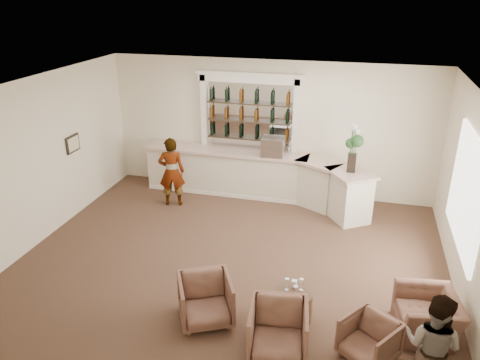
# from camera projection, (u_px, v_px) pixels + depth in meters

# --- Properties ---
(ground) EXTENTS (8.00, 8.00, 0.00)m
(ground) POSITION_uv_depth(u_px,v_px,m) (231.00, 261.00, 8.96)
(ground) COLOR brown
(ground) RESTS_ON ground
(room_shell) EXTENTS (8.04, 7.02, 3.32)m
(room_shell) POSITION_uv_depth(u_px,v_px,m) (249.00, 134.00, 8.65)
(room_shell) COLOR #EFE3C6
(room_shell) RESTS_ON ground
(bar_counter) EXTENTS (5.72, 1.80, 1.14)m
(bar_counter) POSITION_uv_depth(u_px,v_px,m) (258.00, 176.00, 11.45)
(bar_counter) COLOR beige
(bar_counter) RESTS_ON ground
(back_bar_alcove) EXTENTS (2.64, 0.25, 3.00)m
(back_bar_alcove) POSITION_uv_depth(u_px,v_px,m) (249.00, 112.00, 11.33)
(back_bar_alcove) COLOR white
(back_bar_alcove) RESTS_ON ground
(cocktail_table) EXTENTS (0.60, 0.60, 0.50)m
(cocktail_table) POSITION_uv_depth(u_px,v_px,m) (293.00, 305.00, 7.34)
(cocktail_table) COLOR brown
(cocktail_table) RESTS_ON ground
(sommelier) EXTENTS (0.70, 0.56, 1.67)m
(sommelier) POSITION_uv_depth(u_px,v_px,m) (172.00, 172.00, 10.97)
(sommelier) COLOR gray
(sommelier) RESTS_ON ground
(guest) EXTENTS (0.92, 0.85, 1.51)m
(guest) POSITION_uv_depth(u_px,v_px,m) (432.00, 346.00, 5.81)
(guest) COLOR gray
(guest) RESTS_ON ground
(armchair_left) EXTENTS (1.09, 1.10, 0.75)m
(armchair_left) POSITION_uv_depth(u_px,v_px,m) (206.00, 300.00, 7.27)
(armchair_left) COLOR brown
(armchair_left) RESTS_ON ground
(armchair_center) EXTENTS (0.93, 0.95, 0.77)m
(armchair_center) POSITION_uv_depth(u_px,v_px,m) (278.00, 330.00, 6.62)
(armchair_center) COLOR brown
(armchair_center) RESTS_ON ground
(armchair_right) EXTENTS (0.95, 0.96, 0.63)m
(armchair_right) POSITION_uv_depth(u_px,v_px,m) (369.00, 339.00, 6.55)
(armchair_right) COLOR brown
(armchair_right) RESTS_ON ground
(armchair_far) EXTENTS (1.00, 1.10, 0.64)m
(armchair_far) POSITION_uv_depth(u_px,v_px,m) (427.00, 315.00, 7.03)
(armchair_far) COLOR brown
(armchair_far) RESTS_ON ground
(espresso_machine) EXTENTS (0.53, 0.45, 0.46)m
(espresso_machine) POSITION_uv_depth(u_px,v_px,m) (273.00, 147.00, 11.01)
(espresso_machine) COLOR silver
(espresso_machine) RESTS_ON bar_counter
(flower_vase) EXTENTS (0.28, 0.28, 1.07)m
(flower_vase) POSITION_uv_depth(u_px,v_px,m) (353.00, 145.00, 9.95)
(flower_vase) COLOR black
(flower_vase) RESTS_ON bar_counter
(wine_glass_bar_left) EXTENTS (0.07, 0.07, 0.21)m
(wine_glass_bar_left) POSITION_uv_depth(u_px,v_px,m) (289.00, 151.00, 11.07)
(wine_glass_bar_left) COLOR white
(wine_glass_bar_left) RESTS_ON bar_counter
(wine_glass_bar_right) EXTENTS (0.07, 0.07, 0.21)m
(wine_glass_bar_right) POSITION_uv_depth(u_px,v_px,m) (289.00, 151.00, 11.08)
(wine_glass_bar_right) COLOR white
(wine_glass_bar_right) RESTS_ON bar_counter
(wine_glass_tbl_a) EXTENTS (0.07, 0.07, 0.21)m
(wine_glass_tbl_a) POSITION_uv_depth(u_px,v_px,m) (287.00, 284.00, 7.26)
(wine_glass_tbl_a) COLOR white
(wine_glass_tbl_a) RESTS_ON cocktail_table
(wine_glass_tbl_b) EXTENTS (0.07, 0.07, 0.21)m
(wine_glass_tbl_b) POSITION_uv_depth(u_px,v_px,m) (301.00, 285.00, 7.25)
(wine_glass_tbl_b) COLOR white
(wine_glass_tbl_b) RESTS_ON cocktail_table
(wine_glass_tbl_c) EXTENTS (0.07, 0.07, 0.21)m
(wine_glass_tbl_c) POSITION_uv_depth(u_px,v_px,m) (295.00, 292.00, 7.08)
(wine_glass_tbl_c) COLOR white
(wine_glass_tbl_c) RESTS_ON cocktail_table
(napkin_holder) EXTENTS (0.08, 0.08, 0.12)m
(napkin_holder) POSITION_uv_depth(u_px,v_px,m) (294.00, 284.00, 7.35)
(napkin_holder) COLOR white
(napkin_holder) RESTS_ON cocktail_table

